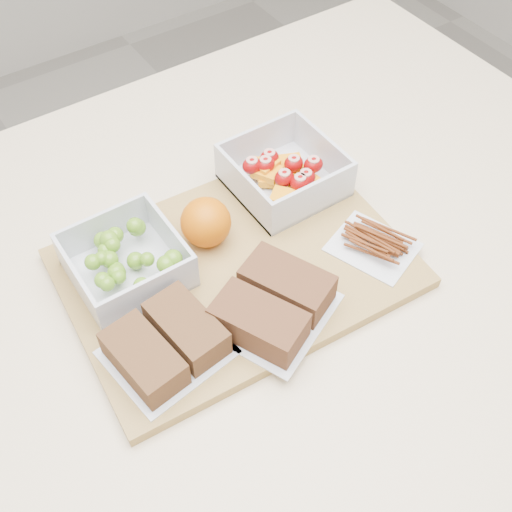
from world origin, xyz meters
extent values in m
plane|color=gray|center=(0.00, 0.00, 0.00)|extent=(4.00, 4.00, 0.00)
cube|color=beige|center=(0.00, 0.00, 0.45)|extent=(1.20, 0.90, 0.90)
cube|color=#A38043|center=(-0.02, 0.01, 0.91)|extent=(0.44, 0.33, 0.02)
cube|color=silver|center=(-0.14, 0.07, 0.92)|extent=(0.13, 0.13, 0.01)
cube|color=silver|center=(-0.14, 0.13, 0.94)|extent=(0.13, 0.01, 0.06)
cube|color=silver|center=(-0.14, 0.01, 0.94)|extent=(0.13, 0.01, 0.06)
cube|color=silver|center=(-0.07, 0.07, 0.94)|extent=(0.01, 0.12, 0.06)
cube|color=silver|center=(-0.20, 0.07, 0.94)|extent=(0.01, 0.12, 0.06)
sphere|color=#57881C|center=(-0.15, 0.06, 0.94)|extent=(0.02, 0.02, 0.02)
sphere|color=#57881C|center=(-0.17, 0.06, 0.95)|extent=(0.02, 0.02, 0.02)
sphere|color=#57881C|center=(-0.14, 0.10, 0.95)|extent=(0.02, 0.02, 0.02)
sphere|color=#57881C|center=(-0.13, 0.07, 0.94)|extent=(0.02, 0.02, 0.02)
sphere|color=#57881C|center=(-0.17, 0.09, 0.95)|extent=(0.02, 0.02, 0.02)
sphere|color=#57881C|center=(-0.15, 0.07, 0.94)|extent=(0.02, 0.02, 0.02)
sphere|color=#57881C|center=(-0.16, 0.08, 0.95)|extent=(0.02, 0.02, 0.02)
sphere|color=#57881C|center=(-0.09, 0.03, 0.95)|extent=(0.02, 0.02, 0.02)
sphere|color=#57881C|center=(-0.10, 0.11, 0.95)|extent=(0.02, 0.02, 0.02)
sphere|color=#57881C|center=(-0.14, 0.10, 0.95)|extent=(0.02, 0.02, 0.02)
sphere|color=#57881C|center=(-0.17, 0.05, 0.95)|extent=(0.02, 0.02, 0.02)
sphere|color=#57881C|center=(-0.10, 0.11, 0.95)|extent=(0.02, 0.02, 0.02)
sphere|color=#57881C|center=(-0.14, 0.02, 0.94)|extent=(0.02, 0.02, 0.02)
sphere|color=#57881C|center=(-0.14, 0.10, 0.94)|extent=(0.02, 0.02, 0.02)
sphere|color=#57881C|center=(-0.15, 0.08, 0.94)|extent=(0.02, 0.02, 0.02)
sphere|color=#57881C|center=(-0.13, 0.11, 0.95)|extent=(0.02, 0.02, 0.02)
sphere|color=#57881C|center=(-0.10, 0.03, 0.95)|extent=(0.02, 0.02, 0.02)
sphere|color=#57881C|center=(-0.09, 0.03, 0.93)|extent=(0.02, 0.02, 0.02)
sphere|color=#57881C|center=(-0.15, 0.10, 0.94)|extent=(0.02, 0.02, 0.02)
sphere|color=#57881C|center=(-0.16, 0.05, 0.94)|extent=(0.02, 0.02, 0.02)
sphere|color=#57881C|center=(-0.15, 0.12, 0.94)|extent=(0.02, 0.02, 0.02)
sphere|color=#57881C|center=(-0.12, 0.05, 0.95)|extent=(0.02, 0.02, 0.02)
cube|color=silver|center=(0.12, 0.09, 0.92)|extent=(0.14, 0.14, 0.01)
cube|color=silver|center=(0.12, 0.16, 0.95)|extent=(0.14, 0.01, 0.06)
cube|color=silver|center=(0.12, 0.02, 0.95)|extent=(0.14, 0.01, 0.06)
cube|color=silver|center=(0.18, 0.09, 0.95)|extent=(0.01, 0.13, 0.06)
cube|color=silver|center=(0.05, 0.09, 0.95)|extent=(0.01, 0.13, 0.06)
cube|color=orange|center=(0.12, 0.07, 0.93)|extent=(0.04, 0.05, 0.01)
cube|color=orange|center=(0.10, 0.11, 0.93)|extent=(0.05, 0.06, 0.01)
cube|color=orange|center=(0.13, 0.10, 0.93)|extent=(0.05, 0.05, 0.01)
cube|color=orange|center=(0.14, 0.11, 0.93)|extent=(0.05, 0.05, 0.01)
cube|color=orange|center=(0.10, 0.11, 0.94)|extent=(0.04, 0.05, 0.01)
cube|color=orange|center=(0.10, 0.11, 0.95)|extent=(0.04, 0.04, 0.01)
cube|color=orange|center=(0.09, 0.05, 0.94)|extent=(0.04, 0.05, 0.01)
cube|color=orange|center=(0.13, 0.06, 0.94)|extent=(0.04, 0.04, 0.01)
cube|color=orange|center=(0.10, 0.10, 0.93)|extent=(0.04, 0.04, 0.01)
ellipsoid|color=#900707|center=(0.13, 0.09, 0.95)|extent=(0.03, 0.02, 0.02)
ellipsoid|color=#900707|center=(0.13, 0.06, 0.95)|extent=(0.03, 0.02, 0.02)
ellipsoid|color=#900707|center=(0.08, 0.12, 0.95)|extent=(0.03, 0.02, 0.02)
ellipsoid|color=#900707|center=(0.15, 0.07, 0.95)|extent=(0.03, 0.02, 0.02)
ellipsoid|color=#900707|center=(0.10, 0.11, 0.95)|extent=(0.03, 0.02, 0.02)
ellipsoid|color=#900707|center=(0.12, 0.06, 0.95)|extent=(0.03, 0.02, 0.02)
ellipsoid|color=#900707|center=(0.10, 0.07, 0.95)|extent=(0.03, 0.02, 0.02)
ellipsoid|color=#900707|center=(0.11, 0.12, 0.95)|extent=(0.03, 0.02, 0.02)
sphere|color=#D36104|center=(-0.03, 0.06, 0.95)|extent=(0.07, 0.07, 0.07)
cube|color=silver|center=(-0.15, -0.06, 0.92)|extent=(0.14, 0.13, 0.00)
cube|color=brown|center=(-0.18, -0.06, 0.94)|extent=(0.07, 0.11, 0.04)
cube|color=brown|center=(-0.12, -0.05, 0.94)|extent=(0.07, 0.11, 0.04)
cube|color=silver|center=(-0.02, -0.08, 0.92)|extent=(0.18, 0.17, 0.00)
cube|color=brown|center=(-0.05, -0.09, 0.94)|extent=(0.10, 0.12, 0.04)
cube|color=brown|center=(0.01, -0.07, 0.94)|extent=(0.10, 0.12, 0.04)
cube|color=silver|center=(0.15, -0.07, 0.92)|extent=(0.12, 0.13, 0.00)
camera|label=1|loc=(-0.28, -0.43, 1.55)|focal=45.00mm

